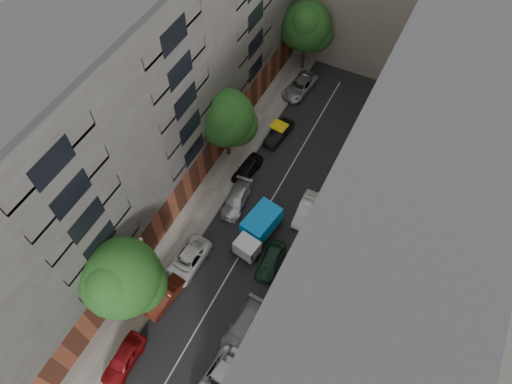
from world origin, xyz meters
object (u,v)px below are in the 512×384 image
Objects in this scene: car_left_4 at (247,168)px; pedestrian at (345,189)px; car_left_3 at (237,200)px; car_right_2 at (271,260)px; tree_near at (122,280)px; lamp_post at (146,252)px; tree_far at (306,28)px; car_right_1 at (244,326)px; car_left_2 at (187,261)px; tarp_truck at (257,230)px; tree_mid at (226,120)px; car_left_6 at (300,86)px; car_right_0 at (219,380)px; car_right_3 at (306,210)px; car_left_1 at (164,297)px; car_left_0 at (124,359)px; car_left_5 at (279,133)px.

car_left_4 is 2.50× the size of pedestrian.
car_right_2 reaches higher than car_left_3.
tree_near is 1.43× the size of lamp_post.
tree_far is 5.30× the size of pedestrian.
car_left_4 is at bearing 20.40° from pedestrian.
car_right_1 is at bearing -88.41° from car_right_2.
car_right_1 reaches higher than car_left_2.
tarp_truck is 1.43× the size of car_left_4.
pedestrian is (12.21, 0.70, -4.32)m from tree_mid.
car_left_6 is at bearing 112.21° from tarp_truck.
tree_near is at bearing -86.71° from car_left_6.
tree_mid is (-0.99, 17.45, -0.22)m from tree_near.
tree_mid is 15.47m from tree_far.
car_right_2 is at bearing 99.14° from car_right_0.
tree_far is (-8.35, 18.29, 4.95)m from car_right_3.
tarp_truck is 12.70m from car_right_0.
car_right_3 is (7.12, 9.40, -0.01)m from car_left_2.
car_left_6 is 27.84m from car_right_1.
car_right_3 is at bearing 66.19° from pedestrian.
lamp_post reaches higher than car_right_2.
tree_mid is (-2.70, 15.89, 4.59)m from car_left_1.
tarp_truck is 4.21m from car_left_3.
car_left_3 is 2.92× the size of pedestrian.
tree_near is (-1.72, 4.04, 4.75)m from car_left_0.
car_right_0 is (6.40, -24.00, 0.04)m from car_left_5.
car_right_1 is 0.83× the size of lamp_post.
car_left_2 is 1.23× the size of car_right_2.
car_left_2 is 11.20m from car_left_4.
car_left_6 is at bearing 97.89° from car_left_1.
tree_far is (-1.23, 3.54, 4.94)m from car_left_6.
car_left_2 is 28.15m from tree_far.
pedestrian is (9.50, -11.17, 0.24)m from car_left_6.
car_left_0 is 0.85× the size of car_left_2.
car_right_3 reaches higher than car_left_5.
car_left_3 is at bearing 124.01° from car_right_1.
car_right_3 is at bearing 65.41° from tarp_truck.
car_left_0 reaches higher than car_right_1.
car_right_2 is (5.60, -13.50, 0.02)m from car_left_5.
car_right_1 is 3.12× the size of pedestrian.
tree_mid reaches higher than car_left_5.
car_right_3 is (-0.08, 16.60, -0.02)m from car_right_0.
lamp_post is at bearing -88.17° from car_left_6.
car_left_4 is at bearing 125.03° from car_right_2.
car_left_6 is (-0.00, 27.76, 0.03)m from car_left_1.
car_left_4 is at bearing -85.75° from tree_far.
tarp_truck reaches higher than car_left_2.
tree_mid is at bearing 93.23° from tree_near.
lamp_post is at bearing -131.93° from car_right_3.
tarp_truck reaches higher than car_left_6.
tree_mid is at bearing 105.20° from car_left_2.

